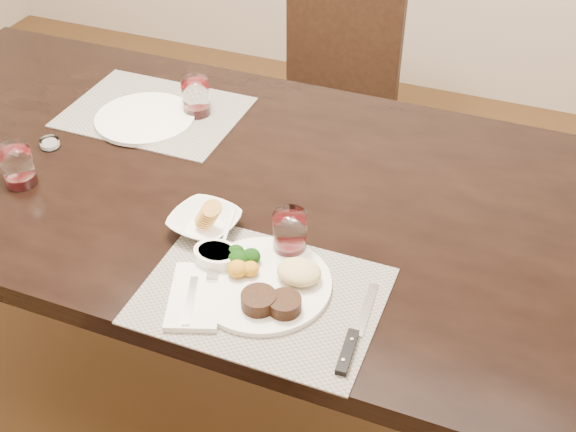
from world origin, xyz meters
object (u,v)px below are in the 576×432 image
at_px(cracker_bowl, 205,222).
at_px(chair_far, 332,88).
at_px(dinner_plate, 268,283).
at_px(wine_glass_near, 290,235).
at_px(far_plate, 145,118).
at_px(steak_knife, 352,341).

bearing_deg(cracker_bowl, chair_far, 94.42).
distance_m(chair_far, dinner_plate, 1.31).
bearing_deg(chair_far, wine_glass_near, -75.96).
height_order(cracker_bowl, far_plate, cracker_bowl).
xyz_separation_m(wine_glass_near, far_plate, (-0.55, 0.34, -0.04)).
relative_size(chair_far, wine_glass_near, 9.37).
relative_size(steak_knife, far_plate, 0.92).
relative_size(dinner_plate, far_plate, 1.03).
bearing_deg(wine_glass_near, cracker_bowl, 179.99).
bearing_deg(wine_glass_near, dinner_plate, -89.19).
bearing_deg(far_plate, wine_glass_near, -32.23).
xyz_separation_m(chair_far, steak_knife, (0.48, -1.32, 0.26)).
xyz_separation_m(cracker_bowl, far_plate, (-0.35, 0.34, -0.01)).
height_order(steak_knife, cracker_bowl, cracker_bowl).
relative_size(cracker_bowl, far_plate, 0.61).
distance_m(dinner_plate, steak_knife, 0.21).
relative_size(chair_far, steak_knife, 3.74).
xyz_separation_m(dinner_plate, cracker_bowl, (-0.20, 0.12, 0.00)).
bearing_deg(chair_far, steak_knife, -70.08).
distance_m(wine_glass_near, far_plate, 0.65).
relative_size(steak_knife, cracker_bowl, 1.50).
bearing_deg(steak_knife, far_plate, 139.94).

